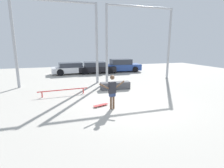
% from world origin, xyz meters
% --- Properties ---
extents(ground_plane, '(36.00, 36.00, 0.00)m').
position_xyz_m(ground_plane, '(0.00, 0.00, 0.00)').
color(ground_plane, '#B2ADA3').
extents(skateboarder, '(1.34, 0.38, 1.65)m').
position_xyz_m(skateboarder, '(-1.08, -0.57, 0.94)').
color(skateboarder, brown).
rests_on(skateboarder, ground_plane).
extents(skateboard, '(0.83, 0.46, 0.08)m').
position_xyz_m(skateboard, '(-1.52, -0.05, 0.06)').
color(skateboard, red).
rests_on(skateboard, ground_plane).
extents(grind_box, '(2.08, 0.66, 0.51)m').
position_xyz_m(grind_box, '(0.29, 3.09, 0.26)').
color(grind_box, '#47474C').
rests_on(grind_box, ground_plane).
extents(grind_rail, '(3.00, 0.29, 0.37)m').
position_xyz_m(grind_rail, '(-3.24, 2.57, 0.30)').
color(grind_rail, red).
rests_on(grind_rail, ground_plane).
extents(canopy_support_left, '(6.05, 0.20, 6.19)m').
position_xyz_m(canopy_support_left, '(-3.33, 5.65, 3.79)').
color(canopy_support_left, '#A5A8AD').
rests_on(canopy_support_left, ground_plane).
extents(canopy_support_right, '(6.05, 0.20, 6.19)m').
position_xyz_m(canopy_support_right, '(3.33, 5.65, 3.79)').
color(canopy_support_right, '#A5A8AD').
rests_on(canopy_support_right, ground_plane).
extents(parked_car_white, '(4.36, 2.07, 1.23)m').
position_xyz_m(parked_car_white, '(-2.05, 10.92, 0.61)').
color(parked_car_white, white).
rests_on(parked_car_white, ground_plane).
extents(parked_car_black, '(4.40, 2.32, 1.23)m').
position_xyz_m(parked_car_black, '(0.57, 10.82, 0.61)').
color(parked_car_black, black).
rests_on(parked_car_black, ground_plane).
extents(parked_car_blue, '(4.31, 2.07, 1.47)m').
position_xyz_m(parked_car_blue, '(3.69, 10.89, 0.70)').
color(parked_car_blue, '#284793').
rests_on(parked_car_blue, ground_plane).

